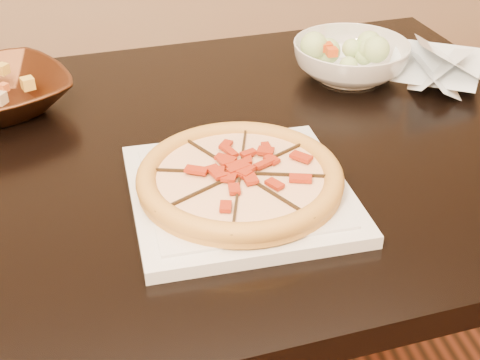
{
  "coord_description": "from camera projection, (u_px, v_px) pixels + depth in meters",
  "views": [
    {
      "loc": [
        -0.03,
        -0.73,
        1.26
      ],
      "look_at": [
        0.12,
        -0.02,
        0.78
      ],
      "focal_mm": 50.0,
      "sensor_mm": 36.0,
      "label": 1
    }
  ],
  "objects": [
    {
      "name": "dining_table",
      "position": [
        170.0,
        214.0,
        1.05
      ],
      "size": [
        1.36,
        0.94,
        0.75
      ],
      "color": "black",
      "rests_on": "floor"
    },
    {
      "name": "plate",
      "position": [
        240.0,
        192.0,
        0.88
      ],
      "size": [
        0.29,
        0.29,
        0.02
      ],
      "color": "silver",
      "rests_on": "dining_table"
    },
    {
      "name": "pizza",
      "position": [
        240.0,
        177.0,
        0.87
      ],
      "size": [
        0.27,
        0.27,
        0.03
      ],
      "color": "gold",
      "rests_on": "plate"
    },
    {
      "name": "salad_bowl",
      "position": [
        350.0,
        60.0,
        1.19
      ],
      "size": [
        0.26,
        0.26,
        0.06
      ],
      "primitive_type": "imported",
      "rotation": [
        0.0,
        0.0,
        0.33
      ],
      "color": "silver",
      "rests_on": "dining_table"
    },
    {
      "name": "salad",
      "position": [
        353.0,
        34.0,
        1.17
      ],
      "size": [
        0.09,
        0.11,
        0.04
      ],
      "color": "#B1CF7B",
      "rests_on": "salad_bowl"
    },
    {
      "name": "cling_film",
      "position": [
        438.0,
        69.0,
        1.18
      ],
      "size": [
        0.16,
        0.14,
        0.05
      ],
      "primitive_type": null,
      "rotation": [
        0.0,
        0.0,
        0.12
      ],
      "color": "white",
      "rests_on": "dining_table"
    }
  ]
}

